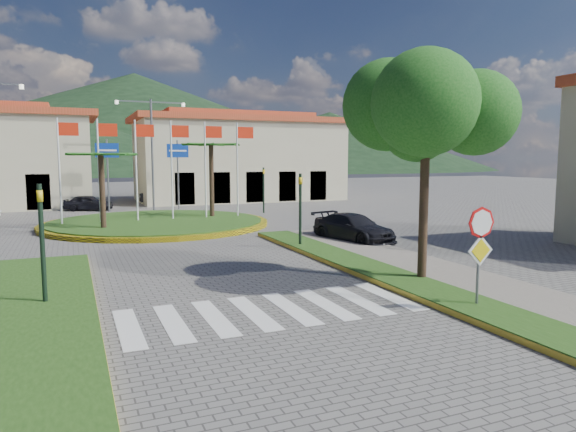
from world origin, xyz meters
name	(u,v)px	position (x,y,z in m)	size (l,w,h in m)	color
ground	(346,371)	(0.00, 0.00, 0.00)	(160.00, 160.00, 0.00)	slate
sidewalk_right	(509,303)	(6.00, 2.00, 0.07)	(4.00, 28.00, 0.15)	gray
verge_right	(473,307)	(4.80, 2.00, 0.09)	(1.60, 28.00, 0.18)	#204513
crosswalk	(268,311)	(0.00, 4.00, 0.01)	(8.00, 3.00, 0.01)	silver
roundabout_island	(157,222)	(0.00, 22.00, 0.17)	(12.70, 12.70, 6.00)	yellow
stop_sign	(480,241)	(4.90, 1.96, 1.79)	(0.80, 0.11, 2.65)	slate
deciduous_tree	(426,114)	(5.50, 5.00, 5.18)	(3.60, 3.60, 6.80)	black
traffic_light_left	(42,233)	(-5.20, 6.50, 1.94)	(0.15, 0.18, 3.20)	black
traffic_light_right	(300,203)	(4.50, 12.00, 1.94)	(0.15, 0.18, 3.20)	black
traffic_light_far	(264,185)	(8.00, 26.00, 1.94)	(0.18, 0.15, 3.20)	black
direction_sign_west	(107,163)	(-2.00, 30.97, 3.53)	(1.60, 0.14, 5.20)	slate
direction_sign_east	(178,162)	(3.00, 30.97, 3.53)	(1.60, 0.14, 5.20)	slate
street_lamp_centre	(152,149)	(1.00, 30.00, 4.50)	(4.80, 0.16, 8.00)	slate
building_right	(239,158)	(10.00, 38.00, 3.90)	(19.08, 9.54, 8.05)	#BDB48E
hill_far_mid	(136,122)	(15.00, 160.00, 15.00)	(180.00, 180.00, 30.00)	black
hill_far_east	(329,142)	(70.00, 135.00, 9.00)	(120.00, 120.00, 18.00)	black
hill_near_back	(44,141)	(-10.00, 130.00, 8.00)	(110.00, 110.00, 16.00)	black
car_dark_a	(89,203)	(-3.32, 32.57, 0.58)	(1.38, 3.42, 1.16)	black
car_dark_b	(165,196)	(2.79, 35.98, 0.65)	(1.38, 3.97, 1.31)	black
car_side_right	(354,228)	(7.50, 12.64, 0.64)	(1.80, 4.43, 1.28)	black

